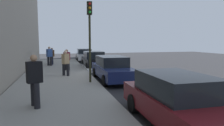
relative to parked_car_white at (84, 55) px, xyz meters
name	(u,v)px	position (x,y,z in m)	size (l,w,h in m)	color
ground_plane	(108,78)	(12.10, 0.04, -0.76)	(56.00, 56.00, 0.00)	#28282B
sidewalk	(57,79)	(12.10, -3.26, -0.68)	(28.00, 4.60, 0.15)	gray
lane_stripe_centre	(151,76)	(12.10, 3.24, -0.76)	(28.00, 0.14, 0.01)	gold
snow_bank_curb	(87,68)	(7.39, -0.66, -0.65)	(4.18, 0.56, 0.22)	white
parked_car_white	(84,55)	(0.00, 0.00, 0.00)	(4.84, 2.02, 1.51)	black
parked_car_black	(94,60)	(6.70, 0.05, 0.00)	(4.30, 1.95, 1.51)	black
parked_car_navy	(112,68)	(12.92, 0.11, 0.00)	(4.77, 1.91, 1.51)	black
parked_car_maroon	(178,101)	(20.03, 0.12, 0.00)	(4.77, 1.97, 1.51)	black
pedestrian_black_coat	(35,79)	(17.58, -3.96, 0.38)	(0.58, 0.58, 1.85)	black
pedestrian_burgundy_coat	(67,59)	(8.78, -2.48, 0.28)	(0.50, 0.53, 1.67)	black
pedestrian_blue_coat	(49,55)	(5.19, -3.94, 0.35)	(0.54, 0.57, 1.80)	black
pedestrian_tan_coat	(66,62)	(11.26, -2.67, 0.29)	(0.53, 0.53, 1.69)	black
pedestrian_brown_coat	(52,56)	(4.03, -3.73, 0.27)	(0.54, 0.46, 1.64)	black
traffic_light_pole	(90,29)	(13.84, -1.42, 2.39)	(0.35, 0.26, 4.44)	#2D2D19
rolling_suitcase	(52,62)	(4.55, -3.79, -0.35)	(0.34, 0.22, 0.87)	#191E38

